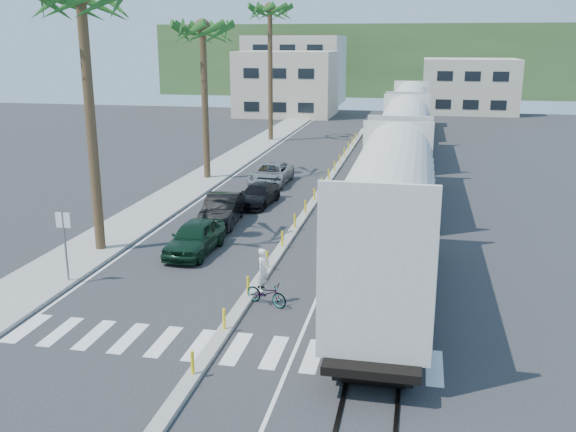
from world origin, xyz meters
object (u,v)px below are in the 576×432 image
at_px(street_sign, 64,236).
at_px(car_lead, 195,237).
at_px(cyclist, 266,288).
at_px(car_second, 222,210).

height_order(street_sign, car_lead, street_sign).
bearing_deg(cyclist, street_sign, 109.32).
bearing_deg(car_second, car_lead, -92.11).
relative_size(street_sign, cyclist, 1.41).
bearing_deg(car_lead, car_second, 94.49).
xyz_separation_m(street_sign, car_second, (3.37, 9.41, -1.20)).
distance_m(car_lead, car_second, 4.81).
height_order(street_sign, car_second, street_sign).
distance_m(street_sign, cyclist, 8.20).
xyz_separation_m(car_lead, car_second, (-0.23, 4.80, 0.02)).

